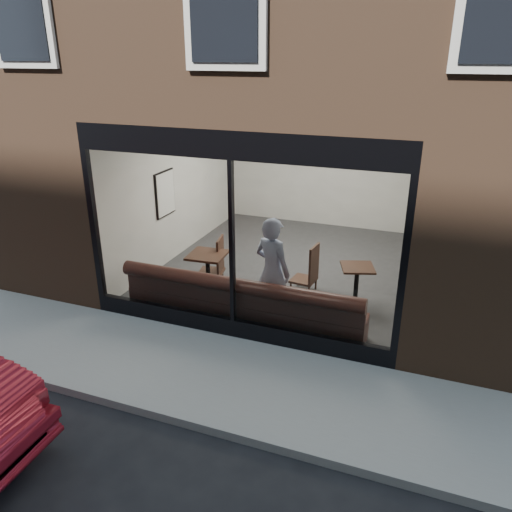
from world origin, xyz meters
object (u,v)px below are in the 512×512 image
at_px(person, 272,271).
at_px(cafe_chair_left, 211,272).
at_px(cafe_chair_right, 304,280).
at_px(cafe_table_left, 207,255).
at_px(banquette, 243,312).
at_px(cafe_table_right, 358,267).

relative_size(person, cafe_chair_left, 3.92).
relative_size(cafe_chair_left, cafe_chair_right, 1.07).
xyz_separation_m(cafe_table_left, cafe_chair_left, (-0.10, 0.34, -0.50)).
xyz_separation_m(banquette, cafe_chair_right, (0.60, 1.53, 0.01)).
bearing_deg(cafe_table_left, cafe_chair_left, 106.86).
relative_size(banquette, cafe_chair_left, 8.67).
bearing_deg(banquette, cafe_chair_right, 68.75).
bearing_deg(banquette, cafe_table_left, 139.97).
height_order(person, cafe_chair_left, person).
bearing_deg(person, banquette, 53.33).
distance_m(banquette, cafe_chair_right, 1.64).
relative_size(person, cafe_chair_right, 4.21).
height_order(banquette, cafe_table_right, cafe_table_right).
distance_m(banquette, cafe_table_left, 1.49).
bearing_deg(cafe_chair_right, banquette, 75.13).
bearing_deg(person, cafe_chair_right, -78.58).
distance_m(banquette, person, 0.84).
bearing_deg(cafe_table_left, cafe_table_right, 8.63).
height_order(cafe_table_right, cafe_chair_left, cafe_table_right).
height_order(cafe_table_right, cafe_chair_right, cafe_table_right).
relative_size(banquette, cafe_table_left, 6.09).
relative_size(banquette, cafe_table_right, 7.33).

